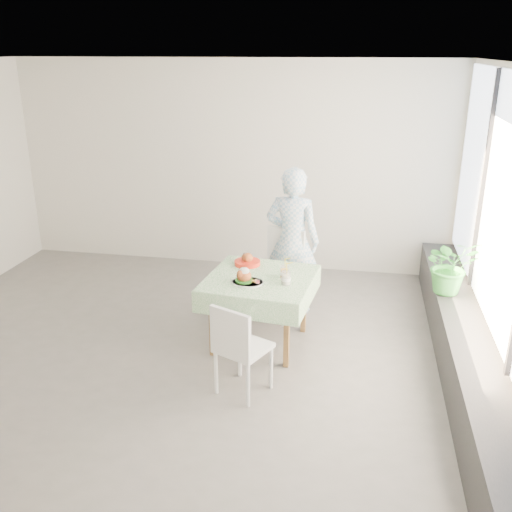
% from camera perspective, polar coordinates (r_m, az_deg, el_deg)
% --- Properties ---
extents(floor, '(6.00, 6.00, 0.00)m').
position_cam_1_polar(floor, '(6.04, -7.76, -8.95)').
color(floor, '#595754').
rests_on(floor, ground).
extents(ceiling, '(6.00, 6.00, 0.00)m').
position_cam_1_polar(ceiling, '(5.29, -9.24, 18.62)').
color(ceiling, white).
rests_on(ceiling, ground).
extents(wall_back, '(6.00, 0.02, 2.80)m').
position_cam_1_polar(wall_back, '(7.84, -2.53, 8.96)').
color(wall_back, silver).
rests_on(wall_back, ground).
extents(wall_front, '(6.00, 0.02, 2.80)m').
position_cam_1_polar(wall_front, '(3.41, -22.10, -7.97)').
color(wall_front, silver).
rests_on(wall_front, ground).
extents(wall_right, '(0.02, 5.00, 2.80)m').
position_cam_1_polar(wall_right, '(5.36, 23.58, 1.95)').
color(wall_right, silver).
rests_on(wall_right, ground).
extents(window_pane, '(0.01, 4.80, 2.18)m').
position_cam_1_polar(window_pane, '(5.29, 23.64, 4.55)').
color(window_pane, '#D1E0F9').
rests_on(window_pane, ground).
extents(window_ledge, '(0.40, 4.80, 0.50)m').
position_cam_1_polar(window_ledge, '(5.75, 20.02, -8.84)').
color(window_ledge, black).
rests_on(window_ledge, ground).
extents(cafe_table, '(1.15, 1.15, 0.74)m').
position_cam_1_polar(cafe_table, '(5.85, 0.39, -4.68)').
color(cafe_table, brown).
rests_on(cafe_table, ground).
extents(chair_far, '(0.60, 0.60, 1.00)m').
position_cam_1_polar(chair_far, '(6.53, 2.14, -3.43)').
color(chair_far, white).
rests_on(chair_far, ground).
extents(chair_near, '(0.54, 0.54, 0.87)m').
position_cam_1_polar(chair_near, '(5.15, -1.35, -10.86)').
color(chair_near, white).
rests_on(chair_near, ground).
extents(diner, '(0.67, 0.49, 1.71)m').
position_cam_1_polar(diner, '(6.48, 3.66, 1.51)').
color(diner, '#84B4D4').
rests_on(diner, ground).
extents(main_dish, '(0.32, 0.32, 0.16)m').
position_cam_1_polar(main_dish, '(5.58, -1.03, -2.23)').
color(main_dish, white).
rests_on(main_dish, cafe_table).
extents(juice_cup_orange, '(0.09, 0.09, 0.25)m').
position_cam_1_polar(juice_cup_orange, '(5.71, 2.85, -1.66)').
color(juice_cup_orange, white).
rests_on(juice_cup_orange, cafe_table).
extents(juice_cup_lemonade, '(0.10, 0.10, 0.27)m').
position_cam_1_polar(juice_cup_lemonade, '(5.56, 3.02, -2.24)').
color(juice_cup_lemonade, white).
rests_on(juice_cup_lemonade, cafe_table).
extents(second_dish, '(0.27, 0.27, 0.13)m').
position_cam_1_polar(second_dish, '(6.06, -0.87, -0.53)').
color(second_dish, red).
rests_on(second_dish, cafe_table).
extents(potted_plant, '(0.64, 0.59, 0.60)m').
position_cam_1_polar(potted_plant, '(6.22, 18.87, -0.91)').
color(potted_plant, '#257030').
rests_on(potted_plant, window_ledge).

